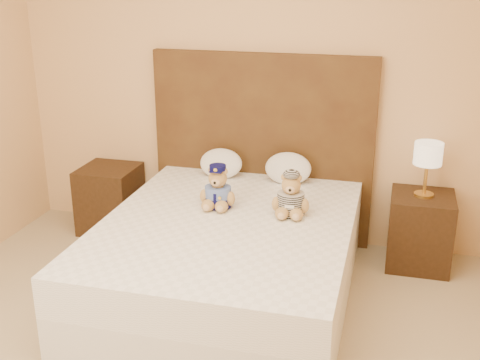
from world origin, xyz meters
name	(u,v)px	position (x,y,z in m)	size (l,w,h in m)	color
room_walls	(181,36)	(0.00, 0.46, 1.81)	(4.04, 4.52, 2.72)	#DDB079
bed	(227,259)	(0.00, 1.20, 0.28)	(1.60, 2.00, 0.55)	white
headboard	(262,149)	(0.00, 2.21, 0.75)	(1.75, 0.08, 1.50)	#503618
nightstand_left	(110,199)	(-1.25, 2.00, 0.28)	(0.45, 0.45, 0.55)	#362011
nightstand_right	(420,231)	(1.25, 2.00, 0.28)	(0.45, 0.45, 0.55)	#362011
lamp	(428,156)	(1.25, 2.00, 0.85)	(0.20, 0.20, 0.40)	gold
teddy_police	(218,187)	(-0.12, 1.41, 0.70)	(0.26, 0.25, 0.30)	#B08B44
teddy_prisoner	(291,194)	(0.38, 1.41, 0.70)	(0.26, 0.25, 0.29)	#B08B44
pillow_left	(221,162)	(-0.29, 2.03, 0.67)	(0.34, 0.22, 0.24)	white
pillow_right	(288,167)	(0.25, 2.03, 0.68)	(0.35, 0.23, 0.25)	white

